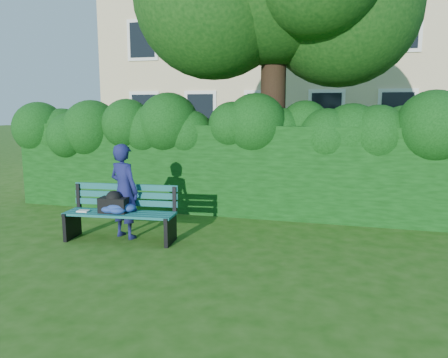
# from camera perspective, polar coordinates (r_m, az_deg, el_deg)

# --- Properties ---
(ground) EXTENTS (80.00, 80.00, 0.00)m
(ground) POSITION_cam_1_polar(r_m,az_deg,el_deg) (7.02, -1.34, -8.43)
(ground) COLOR #1F4E0E
(ground) RESTS_ON ground
(apartment_building) EXTENTS (16.00, 8.08, 12.00)m
(apartment_building) POSITION_cam_1_polar(r_m,az_deg,el_deg) (20.84, 10.68, 19.79)
(apartment_building) COLOR beige
(apartment_building) RESTS_ON ground
(hedge) EXTENTS (10.00, 1.00, 1.80)m
(hedge) POSITION_cam_1_polar(r_m,az_deg,el_deg) (8.90, 2.80, 1.27)
(hedge) COLOR black
(hedge) RESTS_ON ground
(park_bench) EXTENTS (1.83, 0.72, 0.89)m
(park_bench) POSITION_cam_1_polar(r_m,az_deg,el_deg) (7.29, -13.57, -3.94)
(park_bench) COLOR #0E4246
(park_bench) RESTS_ON ground
(man_reading) EXTENTS (0.66, 0.54, 1.56)m
(man_reading) POSITION_cam_1_polar(r_m,az_deg,el_deg) (7.37, -12.91, -1.56)
(man_reading) COLOR #161A4F
(man_reading) RESTS_ON ground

